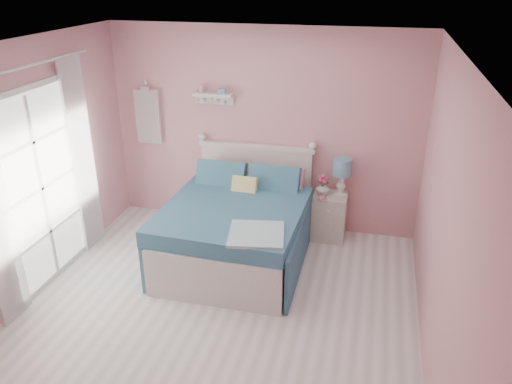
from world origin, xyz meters
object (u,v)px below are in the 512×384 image
at_px(nightstand, 329,216).
at_px(teacup, 322,197).
at_px(bed, 237,228).
at_px(vase, 323,188).
at_px(table_lamp, 342,170).

relative_size(nightstand, teacup, 6.67).
xyz_separation_m(bed, nightstand, (1.00, 0.76, -0.09)).
distance_m(bed, vase, 1.21).
bearing_deg(teacup, vase, 94.97).
bearing_deg(teacup, bed, -146.88).
xyz_separation_m(vase, teacup, (0.01, -0.15, -0.05)).
height_order(vase, teacup, vase).
xyz_separation_m(nightstand, teacup, (-0.09, -0.16, 0.33)).
distance_m(nightstand, vase, 0.40).
bearing_deg(nightstand, vase, -175.64).
xyz_separation_m(table_lamp, vase, (-0.22, -0.08, -0.24)).
relative_size(bed, nightstand, 3.29).
height_order(nightstand, vase, vase).
bearing_deg(table_lamp, nightstand, -149.57).
relative_size(table_lamp, teacup, 5.23).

